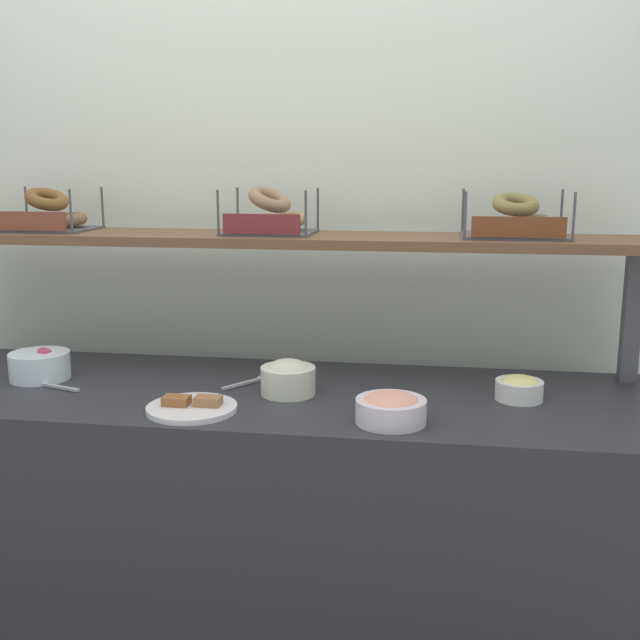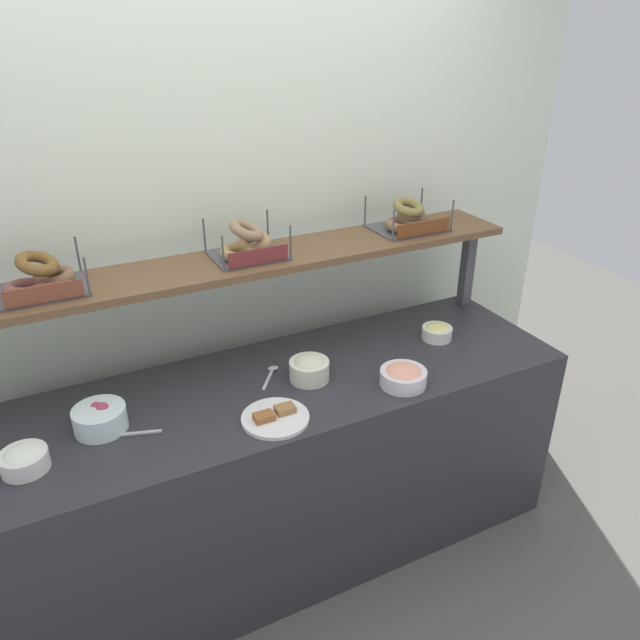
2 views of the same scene
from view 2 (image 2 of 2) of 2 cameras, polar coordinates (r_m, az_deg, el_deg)
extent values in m
plane|color=#595651|center=(2.93, -3.11, -20.06)|extent=(8.00, 8.00, 0.00)
cube|color=silver|center=(2.69, -8.53, 6.14)|extent=(3.52, 0.06, 2.40)
cube|color=#2D2D33|center=(2.64, -3.34, -13.73)|extent=(2.32, 0.70, 0.85)
cube|color=#4C4C51|center=(3.03, 13.66, 5.01)|extent=(0.05, 0.05, 0.40)
cube|color=brown|center=(2.42, -6.46, 5.53)|extent=(2.28, 0.32, 0.03)
cylinder|color=silver|center=(2.38, 7.81, -5.38)|extent=(0.18, 0.18, 0.06)
ellipsoid|color=#F7A383|center=(2.36, 7.84, -4.84)|extent=(0.14, 0.14, 0.04)
cylinder|color=white|center=(2.25, -19.92, -8.71)|extent=(0.18, 0.18, 0.08)
sphere|color=#AC3E5D|center=(2.24, -19.71, -7.91)|extent=(0.05, 0.05, 0.05)
sphere|color=#AC3F4F|center=(2.25, -20.25, -7.71)|extent=(0.04, 0.04, 0.04)
sphere|color=#A92B49|center=(2.23, -19.50, -8.01)|extent=(0.04, 0.04, 0.04)
cylinder|color=white|center=(2.17, -25.97, -11.80)|extent=(0.15, 0.15, 0.06)
ellipsoid|color=white|center=(2.15, -26.11, -11.25)|extent=(0.12, 0.12, 0.04)
cylinder|color=white|center=(2.73, 10.90, -1.20)|extent=(0.13, 0.13, 0.06)
ellipsoid|color=#F1E881|center=(2.72, 10.95, -0.77)|extent=(0.10, 0.10, 0.04)
cylinder|color=silver|center=(2.38, -1.01, -4.74)|extent=(0.16, 0.16, 0.08)
ellipsoid|color=beige|center=(2.36, -1.01, -4.04)|extent=(0.12, 0.12, 0.06)
cylinder|color=white|center=(2.18, -4.21, -9.17)|extent=(0.24, 0.24, 0.01)
cube|color=#985A2E|center=(2.16, -5.28, -9.04)|extent=(0.07, 0.05, 0.02)
cube|color=#9D6C3E|center=(2.19, -3.30, -8.34)|extent=(0.07, 0.05, 0.02)
cube|color=#B7B7BC|center=(2.39, -4.92, -5.66)|extent=(0.09, 0.12, 0.01)
ellipsoid|color=#B7B7BC|center=(2.46, -4.41, -4.52)|extent=(0.04, 0.03, 0.01)
cube|color=#B7B7BC|center=(2.20, -16.43, -10.13)|extent=(0.14, 0.05, 0.01)
ellipsoid|color=#B7B7BC|center=(2.21, -18.78, -10.18)|extent=(0.04, 0.03, 0.01)
cube|color=#4C4C51|center=(2.30, -24.53, 2.55)|extent=(0.29, 0.24, 0.01)
cylinder|color=#4C4C51|center=(2.18, -21.00, 3.79)|extent=(0.01, 0.01, 0.14)
cylinder|color=#4C4C51|center=(2.39, -21.74, 5.67)|extent=(0.01, 0.01, 0.14)
cube|color=brown|center=(2.18, -24.46, 2.28)|extent=(0.25, 0.01, 0.06)
torus|color=brown|center=(2.26, -25.87, 2.69)|extent=(0.20, 0.20, 0.05)
torus|color=brown|center=(2.33, -23.68, 3.75)|extent=(0.20, 0.19, 0.05)
torus|color=brown|center=(2.27, -25.00, 4.83)|extent=(0.20, 0.19, 0.09)
cube|color=#4C4C51|center=(2.43, -6.79, 6.06)|extent=(0.28, 0.24, 0.01)
cylinder|color=#4C4C51|center=(2.26, -9.07, 6.12)|extent=(0.01, 0.01, 0.14)
cylinder|color=#4C4C51|center=(2.35, -2.78, 7.24)|extent=(0.01, 0.01, 0.14)
cylinder|color=#4C4C51|center=(2.47, -10.79, 7.77)|extent=(0.01, 0.01, 0.14)
cylinder|color=#4C4C51|center=(2.55, -4.93, 8.76)|extent=(0.01, 0.01, 0.14)
cube|color=maroon|center=(2.31, -5.78, 5.96)|extent=(0.24, 0.01, 0.06)
torus|color=#A07F49|center=(2.38, -7.69, 6.30)|extent=(0.20, 0.20, 0.05)
torus|color=#A98354|center=(2.46, -6.21, 7.23)|extent=(0.20, 0.20, 0.06)
torus|color=#917453|center=(2.39, -6.93, 8.36)|extent=(0.19, 0.19, 0.09)
cube|color=#4C4C51|center=(2.76, 8.18, 8.54)|extent=(0.31, 0.24, 0.01)
cylinder|color=#4C4C51|center=(2.57, 6.89, 8.77)|extent=(0.01, 0.01, 0.14)
cylinder|color=#4C4C51|center=(2.74, 12.29, 9.52)|extent=(0.01, 0.01, 0.14)
cylinder|color=#4C4C51|center=(2.75, 4.25, 10.13)|extent=(0.01, 0.01, 0.14)
cylinder|color=#4C4C51|center=(2.91, 9.48, 10.79)|extent=(0.01, 0.01, 0.14)
cube|color=brown|center=(2.66, 9.69, 8.52)|extent=(0.27, 0.01, 0.06)
torus|color=brown|center=(2.70, 7.60, 8.82)|extent=(0.20, 0.20, 0.05)
torus|color=brown|center=(2.80, 8.61, 9.55)|extent=(0.19, 0.19, 0.06)
torus|color=olive|center=(2.73, 8.30, 10.42)|extent=(0.17, 0.18, 0.08)
camera|label=1|loc=(1.45, 63.22, -15.62)|focal=42.60mm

